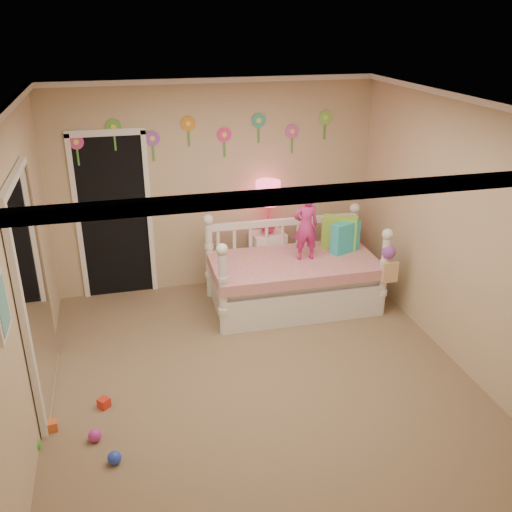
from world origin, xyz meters
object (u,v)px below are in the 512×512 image
object	(u,v)px
child	(306,226)
nightstand	(268,258)
daybed	(294,264)
table_lamp	(268,199)

from	to	relation	value
child	nightstand	world-z (taller)	child
child	daybed	bearing A→B (deg)	-1.27
daybed	child	size ratio (longest dim) A/B	2.43
daybed	table_lamp	world-z (taller)	table_lamp
child	table_lamp	distance (m)	0.74
daybed	table_lamp	distance (m)	0.92
daybed	nightstand	world-z (taller)	daybed
daybed	child	bearing A→B (deg)	-2.21
table_lamp	daybed	bearing A→B (deg)	-78.44
daybed	child	world-z (taller)	child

